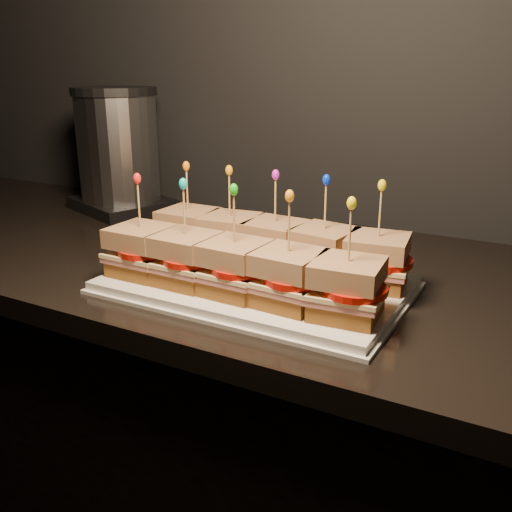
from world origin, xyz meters
The scene contains 79 objects.
wall_back centered at (0.00, 2.00, 1.35)m, with size 4.00×0.04×2.70m, color black.
cabinet centered at (0.56, 1.68, 0.43)m, with size 2.20×0.61×0.86m, color black.
granite_slab centered at (0.56, 1.68, 0.88)m, with size 2.24×0.65×0.04m, color black.
platter centered at (0.87, 1.56, 0.90)m, with size 0.44×0.27×0.02m, color white.
platter_rim centered at (0.87, 1.56, 0.90)m, with size 0.45×0.28×0.01m, color white.
sandwich_0_bread_bot centered at (0.70, 1.62, 0.92)m, with size 0.08×0.08×0.02m, color brown.
sandwich_0_ham centered at (0.70, 1.62, 0.94)m, with size 0.09×0.09×0.01m, color #CD7068.
sandwich_0_cheese centered at (0.70, 1.62, 0.95)m, with size 0.09×0.09×0.01m, color #FFDF9A.
sandwich_0_tomato centered at (0.71, 1.62, 0.95)m, with size 0.08×0.08×0.01m, color red.
sandwich_0_bread_top centered at (0.70, 1.62, 0.97)m, with size 0.09×0.09×0.03m, color #6E310F.
sandwich_0_pick centered at (0.70, 1.62, 1.02)m, with size 0.00×0.00×0.09m, color tan.
sandwich_0_frill centered at (0.70, 1.62, 1.06)m, with size 0.01×0.01×0.02m, color orange.
sandwich_1_bread_bot centered at (0.79, 1.62, 0.92)m, with size 0.08×0.08×0.02m, color brown.
sandwich_1_ham centered at (0.79, 1.62, 0.94)m, with size 0.09×0.09×0.01m, color #CD7068.
sandwich_1_cheese centered at (0.79, 1.62, 0.95)m, with size 0.09×0.09×0.01m, color #FFDF9A.
sandwich_1_tomato centered at (0.80, 1.62, 0.95)m, with size 0.08×0.08×0.01m, color red.
sandwich_1_bread_top centered at (0.79, 1.62, 0.97)m, with size 0.09×0.09×0.03m, color #6E310F.
sandwich_1_pick centered at (0.79, 1.62, 1.02)m, with size 0.00×0.00×0.09m, color tan.
sandwich_1_frill centered at (0.79, 1.62, 1.06)m, with size 0.01×0.01×0.02m, color orange.
sandwich_2_bread_bot centered at (0.87, 1.62, 0.92)m, with size 0.08×0.08×0.02m, color brown.
sandwich_2_ham centered at (0.87, 1.62, 0.94)m, with size 0.09×0.09×0.01m, color #CD7068.
sandwich_2_cheese centered at (0.87, 1.62, 0.95)m, with size 0.09×0.09×0.01m, color #FFDF9A.
sandwich_2_tomato centered at (0.88, 1.62, 0.95)m, with size 0.08×0.08×0.01m, color red.
sandwich_2_bread_top centered at (0.87, 1.62, 0.97)m, with size 0.09×0.09×0.03m, color #6E310F.
sandwich_2_pick centered at (0.87, 1.62, 1.02)m, with size 0.00×0.00×0.09m, color tan.
sandwich_2_frill centered at (0.87, 1.62, 1.06)m, with size 0.01×0.01×0.02m, color #C120B5.
sandwich_3_bread_bot centered at (0.95, 1.62, 0.92)m, with size 0.08×0.08×0.02m, color brown.
sandwich_3_ham centered at (0.95, 1.62, 0.94)m, with size 0.09×0.09×0.01m, color #CD7068.
sandwich_3_cheese centered at (0.95, 1.62, 0.95)m, with size 0.09×0.09×0.01m, color #FFDF9A.
sandwich_3_tomato centered at (0.97, 1.62, 0.95)m, with size 0.08×0.08×0.01m, color red.
sandwich_3_bread_top centered at (0.95, 1.62, 0.97)m, with size 0.09×0.09×0.03m, color #6E310F.
sandwich_3_pick centered at (0.95, 1.62, 1.02)m, with size 0.00×0.00×0.09m, color tan.
sandwich_3_frill centered at (0.95, 1.62, 1.06)m, with size 0.01×0.01×0.02m, color #0729CC.
sandwich_4_bread_bot centered at (1.04, 1.62, 0.92)m, with size 0.08×0.08×0.02m, color brown.
sandwich_4_ham centered at (1.04, 1.62, 0.94)m, with size 0.09×0.09×0.01m, color #CD7068.
sandwich_4_cheese centered at (1.04, 1.62, 0.95)m, with size 0.09×0.09×0.01m, color #FFDF9A.
sandwich_4_tomato centered at (1.05, 1.62, 0.95)m, with size 0.08×0.08×0.01m, color red.
sandwich_4_bread_top centered at (1.04, 1.62, 0.97)m, with size 0.09×0.09×0.03m, color #6E310F.
sandwich_4_pick centered at (1.04, 1.62, 1.02)m, with size 0.00×0.00×0.09m, color tan.
sandwich_4_frill centered at (1.04, 1.62, 1.06)m, with size 0.01×0.01×0.02m, color yellow.
sandwich_5_bread_bot centered at (0.70, 1.50, 0.92)m, with size 0.08×0.08×0.02m, color brown.
sandwich_5_ham centered at (0.70, 1.50, 0.94)m, with size 0.09×0.09×0.01m, color #CD7068.
sandwich_5_cheese centered at (0.70, 1.50, 0.95)m, with size 0.09×0.09×0.01m, color #FFDF9A.
sandwich_5_tomato centered at (0.71, 1.49, 0.95)m, with size 0.08×0.08×0.01m, color red.
sandwich_5_bread_top centered at (0.70, 1.50, 0.97)m, with size 0.09×0.09×0.03m, color #6E310F.
sandwich_5_pick centered at (0.70, 1.50, 1.02)m, with size 0.00×0.00×0.09m, color tan.
sandwich_5_frill centered at (0.70, 1.50, 1.06)m, with size 0.01×0.01×0.02m, color red.
sandwich_6_bread_bot centered at (0.79, 1.50, 0.92)m, with size 0.08×0.08×0.02m, color brown.
sandwich_6_ham centered at (0.79, 1.50, 0.94)m, with size 0.09×0.09×0.01m, color #CD7068.
sandwich_6_cheese centered at (0.79, 1.50, 0.95)m, with size 0.09×0.09×0.01m, color #FFDF9A.
sandwich_6_tomato centered at (0.80, 1.49, 0.95)m, with size 0.08×0.08×0.01m, color red.
sandwich_6_bread_top centered at (0.79, 1.50, 0.97)m, with size 0.09×0.09×0.03m, color #6E310F.
sandwich_6_pick centered at (0.79, 1.50, 1.02)m, with size 0.00×0.00×0.09m, color tan.
sandwich_6_frill centered at (0.79, 1.50, 1.06)m, with size 0.01×0.01×0.02m, color #0BCBBB.
sandwich_7_bread_bot centered at (0.87, 1.50, 0.92)m, with size 0.08×0.08×0.02m, color brown.
sandwich_7_ham centered at (0.87, 1.50, 0.94)m, with size 0.09×0.09×0.01m, color #CD7068.
sandwich_7_cheese centered at (0.87, 1.50, 0.95)m, with size 0.09×0.09×0.01m, color #FFDF9A.
sandwich_7_tomato centered at (0.88, 1.49, 0.95)m, with size 0.08×0.08×0.01m, color red.
sandwich_7_bread_top centered at (0.87, 1.50, 0.97)m, with size 0.09×0.09×0.03m, color #6E310F.
sandwich_7_pick centered at (0.87, 1.50, 1.02)m, with size 0.00×0.00×0.09m, color tan.
sandwich_7_frill centered at (0.87, 1.50, 1.06)m, with size 0.01×0.01×0.02m, color #1EBB14.
sandwich_8_bread_bot centered at (0.95, 1.50, 0.92)m, with size 0.08×0.08×0.02m, color brown.
sandwich_8_ham centered at (0.95, 1.50, 0.94)m, with size 0.09×0.09×0.01m, color #CD7068.
sandwich_8_cheese centered at (0.95, 1.50, 0.95)m, with size 0.09×0.09×0.01m, color #FFDF9A.
sandwich_8_tomato centered at (0.97, 1.49, 0.95)m, with size 0.08×0.08×0.01m, color red.
sandwich_8_bread_top centered at (0.95, 1.50, 0.97)m, with size 0.09×0.09×0.03m, color #6E310F.
sandwich_8_pick centered at (0.95, 1.50, 1.02)m, with size 0.00×0.00×0.09m, color tan.
sandwich_8_frill centered at (0.95, 1.50, 1.06)m, with size 0.01×0.01×0.02m, color orange.
sandwich_9_bread_bot centered at (1.04, 1.50, 0.92)m, with size 0.08×0.08×0.02m, color brown.
sandwich_9_ham centered at (1.04, 1.50, 0.94)m, with size 0.09×0.09×0.01m, color #CD7068.
sandwich_9_cheese centered at (1.04, 1.50, 0.95)m, with size 0.09×0.09×0.01m, color #FFDF9A.
sandwich_9_tomato centered at (1.05, 1.49, 0.95)m, with size 0.08×0.08×0.01m, color red.
sandwich_9_bread_top centered at (1.04, 1.50, 0.97)m, with size 0.09×0.09×0.03m, color #6E310F.
sandwich_9_pick centered at (1.04, 1.50, 1.02)m, with size 0.00×0.00×0.09m, color tan.
sandwich_9_frill centered at (1.04, 1.50, 1.06)m, with size 0.01×0.01×0.02m, color yellow.
appliance_base centered at (0.34, 1.86, 0.91)m, with size 0.22×0.18×0.03m, color #262628.
appliance_body centered at (0.34, 1.86, 1.04)m, with size 0.18×0.18×0.24m, color silver.
appliance_lid centered at (0.34, 1.86, 1.17)m, with size 0.19×0.19×0.02m, color #262628.
appliance centered at (0.34, 1.86, 1.04)m, with size 0.22×0.18×0.28m, color silver, non-canonical shape.
Camera 1 is at (1.26, 0.84, 1.22)m, focal length 40.00 mm.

